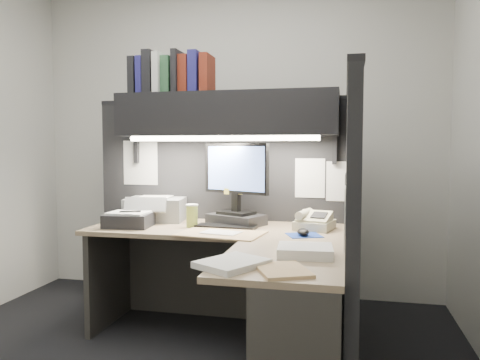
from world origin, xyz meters
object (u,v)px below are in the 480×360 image
(monitor, at_px, (236,193))
(notebook_stack, at_px, (129,220))
(overhead_shelf, at_px, (227,114))
(desk, at_px, (246,298))
(coffee_cup, at_px, (192,216))
(keyboard, at_px, (226,227))
(printer, at_px, (157,209))
(telephone, at_px, (314,222))

(monitor, relative_size, notebook_stack, 1.89)
(overhead_shelf, xyz_separation_m, notebook_stack, (-0.61, -0.30, -0.73))
(desk, bearing_deg, coffee_cup, 132.65)
(overhead_shelf, relative_size, keyboard, 3.80)
(desk, relative_size, keyboard, 4.17)
(desk, height_order, coffee_cup, coffee_cup)
(overhead_shelf, relative_size, notebook_stack, 5.17)
(desk, height_order, keyboard, keyboard)
(desk, xyz_separation_m, monitor, (-0.22, 0.69, 0.51))
(desk, height_order, overhead_shelf, overhead_shelf)
(overhead_shelf, height_order, coffee_cup, overhead_shelf)
(overhead_shelf, bearing_deg, monitor, -36.53)
(printer, relative_size, notebook_stack, 1.39)
(telephone, relative_size, notebook_stack, 0.80)
(desk, height_order, telephone, telephone)
(telephone, bearing_deg, keyboard, -158.25)
(overhead_shelf, height_order, keyboard, overhead_shelf)
(monitor, xyz_separation_m, telephone, (0.54, -0.06, -0.18))
(printer, bearing_deg, telephone, -14.95)
(keyboard, relative_size, notebook_stack, 1.36)
(telephone, bearing_deg, monitor, -173.34)
(monitor, height_order, keyboard, monitor)
(keyboard, height_order, telephone, telephone)
(overhead_shelf, height_order, telephone, overhead_shelf)
(monitor, xyz_separation_m, notebook_stack, (-0.69, -0.24, -0.18))
(desk, distance_m, telephone, 0.78)
(desk, relative_size, overhead_shelf, 1.10)
(monitor, bearing_deg, notebook_stack, -137.13)
(monitor, distance_m, printer, 0.65)
(desk, distance_m, coffee_cup, 0.80)
(monitor, bearing_deg, telephone, 17.31)
(overhead_shelf, bearing_deg, telephone, -11.11)
(keyboard, xyz_separation_m, telephone, (0.58, 0.09, 0.04))
(keyboard, distance_m, coffee_cup, 0.24)
(desk, height_order, monitor, monitor)
(coffee_cup, distance_m, printer, 0.43)
(monitor, xyz_separation_m, coffee_cup, (-0.27, -0.16, -0.15))
(monitor, bearing_deg, overhead_shelf, 167.24)
(printer, xyz_separation_m, notebook_stack, (-0.07, -0.32, -0.04))
(monitor, xyz_separation_m, keyboard, (-0.03, -0.15, -0.21))
(overhead_shelf, relative_size, telephone, 6.47)
(coffee_cup, bearing_deg, printer, 145.63)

